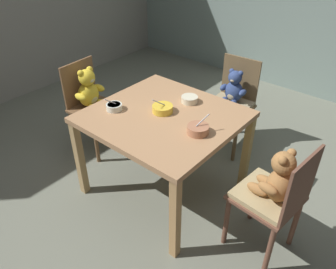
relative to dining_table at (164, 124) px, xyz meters
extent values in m
cube|color=slate|center=(0.00, 0.00, -0.67)|extent=(5.20, 5.20, 0.04)
cube|color=#AC7D55|center=(0.00, 0.00, 0.06)|extent=(1.06, 1.01, 0.04)
cube|color=tan|center=(-0.49, -0.46, -0.31)|extent=(0.06, 0.06, 0.69)
cube|color=tan|center=(0.49, -0.46, -0.31)|extent=(0.06, 0.06, 0.69)
cube|color=tan|center=(-0.49, 0.46, -0.31)|extent=(0.06, 0.06, 0.69)
cube|color=#AD8B4C|center=(0.49, 0.46, -0.31)|extent=(0.06, 0.06, 0.69)
cube|color=brown|center=(0.89, -0.01, -0.20)|extent=(0.43, 0.43, 0.02)
cube|color=brown|center=(1.07, -0.03, 0.02)|extent=(0.05, 0.36, 0.43)
cylinder|color=brown|center=(0.73, 0.17, -0.43)|extent=(0.04, 0.04, 0.44)
cylinder|color=brown|center=(0.70, -0.16, -0.43)|extent=(0.04, 0.04, 0.44)
cylinder|color=brown|center=(1.07, 0.14, -0.43)|extent=(0.04, 0.04, 0.44)
cylinder|color=brown|center=(1.04, -0.19, -0.43)|extent=(0.04, 0.04, 0.44)
cube|color=tan|center=(0.89, -0.01, -0.18)|extent=(0.40, 0.39, 0.04)
ellipsoid|color=#A3703E|center=(0.96, -0.02, -0.05)|extent=(0.18, 0.21, 0.22)
ellipsoid|color=beige|center=(0.90, -0.01, -0.06)|extent=(0.07, 0.11, 0.13)
sphere|color=#A3703E|center=(0.95, -0.02, 0.12)|extent=(0.15, 0.15, 0.15)
ellipsoid|color=beige|center=(0.89, -0.01, 0.11)|extent=(0.06, 0.06, 0.04)
sphere|color=#A3703E|center=(0.96, 0.03, 0.17)|extent=(0.06, 0.06, 0.06)
sphere|color=#A3703E|center=(0.95, -0.07, 0.17)|extent=(0.06, 0.06, 0.06)
ellipsoid|color=#A3703E|center=(0.94, 0.09, -0.02)|extent=(0.13, 0.07, 0.06)
ellipsoid|color=#A3703E|center=(0.92, -0.12, -0.02)|extent=(0.13, 0.07, 0.06)
ellipsoid|color=#A3703E|center=(0.84, 0.05, -0.12)|extent=(0.15, 0.08, 0.07)
ellipsoid|color=#A3703E|center=(0.83, -0.06, -0.12)|extent=(0.15, 0.08, 0.07)
cube|color=brown|center=(0.07, 0.86, -0.20)|extent=(0.42, 0.40, 0.02)
cube|color=brown|center=(0.06, 1.04, 0.02)|extent=(0.37, 0.04, 0.43)
cylinder|color=brown|center=(-0.08, 0.69, -0.43)|extent=(0.04, 0.04, 0.44)
cylinder|color=brown|center=(0.25, 0.71, -0.43)|extent=(0.04, 0.04, 0.44)
cylinder|color=brown|center=(-0.11, 1.00, -0.43)|extent=(0.04, 0.04, 0.44)
cylinder|color=brown|center=(0.23, 1.03, -0.43)|extent=(0.04, 0.04, 0.44)
cube|color=tan|center=(0.07, 0.86, -0.18)|extent=(0.39, 0.37, 0.04)
ellipsoid|color=navy|center=(0.07, 0.92, -0.06)|extent=(0.18, 0.16, 0.20)
ellipsoid|color=beige|center=(0.07, 0.88, -0.07)|extent=(0.10, 0.06, 0.12)
sphere|color=navy|center=(0.07, 0.91, 0.09)|extent=(0.13, 0.13, 0.13)
ellipsoid|color=beige|center=(0.07, 0.87, 0.08)|extent=(0.05, 0.05, 0.04)
sphere|color=navy|center=(0.03, 0.92, 0.13)|extent=(0.05, 0.05, 0.05)
sphere|color=navy|center=(0.11, 0.93, 0.13)|extent=(0.05, 0.05, 0.05)
ellipsoid|color=navy|center=(-0.03, 0.90, -0.04)|extent=(0.06, 0.11, 0.05)
ellipsoid|color=navy|center=(0.17, 0.91, -0.04)|extent=(0.06, 0.11, 0.05)
ellipsoid|color=navy|center=(0.03, 0.82, -0.13)|extent=(0.07, 0.13, 0.06)
ellipsoid|color=navy|center=(0.12, 0.82, -0.13)|extent=(0.07, 0.13, 0.06)
cube|color=brown|center=(-0.89, 0.04, -0.20)|extent=(0.40, 0.43, 0.02)
cube|color=brown|center=(-1.06, 0.03, 0.01)|extent=(0.04, 0.37, 0.41)
cylinder|color=brown|center=(-0.72, -0.12, -0.43)|extent=(0.04, 0.04, 0.44)
cylinder|color=brown|center=(-0.74, 0.22, -0.43)|extent=(0.04, 0.04, 0.44)
cylinder|color=brown|center=(-1.03, -0.15, -0.43)|extent=(0.04, 0.04, 0.44)
cylinder|color=brown|center=(-1.05, 0.20, -0.43)|extent=(0.04, 0.04, 0.44)
ellipsoid|color=yellow|center=(-0.95, 0.03, -0.08)|extent=(0.19, 0.21, 0.23)
ellipsoid|color=#D3C78A|center=(-0.90, 0.04, -0.09)|extent=(0.07, 0.12, 0.14)
sphere|color=yellow|center=(-0.94, 0.03, 0.10)|extent=(0.15, 0.15, 0.15)
ellipsoid|color=#D3C78A|center=(-0.89, 0.04, 0.09)|extent=(0.06, 0.06, 0.05)
sphere|color=yellow|center=(-0.95, -0.02, 0.15)|extent=(0.06, 0.06, 0.06)
sphere|color=yellow|center=(-0.95, 0.09, 0.15)|extent=(0.06, 0.06, 0.06)
ellipsoid|color=yellow|center=(-0.92, -0.08, -0.05)|extent=(0.14, 0.07, 0.06)
ellipsoid|color=yellow|center=(-0.93, 0.15, -0.05)|extent=(0.14, 0.07, 0.06)
ellipsoid|color=yellow|center=(-0.83, -0.01, -0.16)|extent=(0.16, 0.08, 0.07)
ellipsoid|color=yellow|center=(-0.83, 0.10, -0.16)|extent=(0.16, 0.08, 0.07)
cylinder|color=beige|center=(0.03, 0.28, 0.11)|extent=(0.13, 0.13, 0.05)
cylinder|color=beige|center=(0.03, 0.28, 0.09)|extent=(0.07, 0.07, 0.01)
cylinder|color=beige|center=(0.03, 0.28, 0.13)|extent=(0.11, 0.11, 0.01)
cylinder|color=silver|center=(-0.34, -0.19, 0.11)|extent=(0.12, 0.12, 0.05)
cylinder|color=silver|center=(-0.34, -0.19, 0.09)|extent=(0.07, 0.07, 0.01)
cylinder|color=beige|center=(-0.34, -0.19, 0.13)|extent=(0.10, 0.10, 0.01)
cylinder|color=#BCBCC1|center=(-0.35, -0.21, 0.16)|extent=(0.04, 0.08, 0.06)
ellipsoid|color=#BCBCC1|center=(-0.33, -0.18, 0.12)|extent=(0.03, 0.04, 0.01)
cylinder|color=#B17251|center=(0.34, -0.04, 0.11)|extent=(0.15, 0.15, 0.06)
cylinder|color=#B17251|center=(0.34, -0.04, 0.09)|extent=(0.08, 0.08, 0.01)
cylinder|color=#C3BD91|center=(0.34, -0.04, 0.14)|extent=(0.12, 0.12, 0.01)
cylinder|color=#BCBCC1|center=(0.35, -0.01, 0.18)|extent=(0.05, 0.10, 0.08)
ellipsoid|color=#BCBCC1|center=(0.34, -0.05, 0.13)|extent=(0.03, 0.04, 0.01)
cylinder|color=yellow|center=(-0.03, 0.03, 0.11)|extent=(0.16, 0.16, 0.05)
cylinder|color=yellow|center=(-0.03, 0.03, 0.09)|extent=(0.09, 0.09, 0.01)
cylinder|color=beige|center=(-0.03, 0.03, 0.13)|extent=(0.13, 0.13, 0.01)
cylinder|color=#BCBCC1|center=(-0.04, -0.01, 0.17)|extent=(0.04, 0.11, 0.08)
ellipsoid|color=#BCBCC1|center=(-0.03, 0.04, 0.13)|extent=(0.03, 0.04, 0.01)
camera|label=1|loc=(1.41, -1.63, 1.37)|focal=36.00mm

